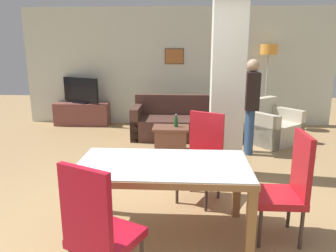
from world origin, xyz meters
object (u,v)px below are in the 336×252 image
at_px(sofa, 180,123).
at_px(coffee_table, 171,138).
at_px(armchair, 270,127).
at_px(dining_chair_far_right, 202,155).
at_px(standing_person, 251,100).
at_px(dining_chair_near_left, 98,228).
at_px(tv_stand, 82,114).
at_px(bottle, 176,122).
at_px(dining_table, 163,178).
at_px(tv_screen, 81,91).
at_px(floor_lamp, 268,57).
at_px(dining_chair_head_right, 288,184).

height_order(sofa, coffee_table, sofa).
bearing_deg(coffee_table, armchair, 19.85).
xyz_separation_m(dining_chair_far_right, sofa, (-0.32, 2.78, -0.28)).
bearing_deg(standing_person, dining_chair_near_left, 155.49).
relative_size(tv_stand, standing_person, 0.78).
height_order(sofa, armchair, sofa).
bearing_deg(standing_person, bottle, 89.22).
bearing_deg(dining_table, sofa, 88.46).
xyz_separation_m(bottle, tv_screen, (-2.29, 1.83, 0.28)).
xyz_separation_m(coffee_table, tv_screen, (-2.20, 1.84, 0.59)).
xyz_separation_m(tv_stand, floor_lamp, (4.25, -0.06, 1.33)).
distance_m(dining_chair_near_left, standing_person, 3.90).
bearing_deg(dining_chair_near_left, tv_screen, 134.81).
relative_size(armchair, floor_lamp, 0.67).
relative_size(dining_chair_near_left, floor_lamp, 0.57).
height_order(tv_screen, floor_lamp, floor_lamp).
bearing_deg(dining_chair_head_right, tv_screen, 37.40).
relative_size(coffee_table, standing_person, 0.39).
xyz_separation_m(dining_chair_head_right, armchair, (0.66, 3.36, -0.28)).
height_order(dining_chair_far_right, floor_lamp, floor_lamp).
height_order(dining_chair_near_left, bottle, dining_chair_near_left).
bearing_deg(tv_stand, dining_chair_head_right, -52.60).
height_order(dining_chair_head_right, coffee_table, dining_chair_head_right).
relative_size(sofa, standing_person, 1.18).
bearing_deg(dining_chair_head_right, sofa, 17.06).
height_order(dining_chair_far_right, tv_stand, dining_chair_far_right).
height_order(dining_chair_near_left, coffee_table, dining_chair_near_left).
xyz_separation_m(dining_table, dining_chair_far_right, (0.42, 0.82, -0.04)).
distance_m(armchair, coffee_table, 2.03).
xyz_separation_m(dining_chair_near_left, tv_stand, (-1.83, 5.36, -0.30)).
relative_size(armchair, tv_stand, 0.99).
bearing_deg(bottle, armchair, 20.37).
height_order(dining_chair_far_right, tv_screen, tv_screen).
bearing_deg(dining_chair_near_left, dining_chair_head_right, 53.82).
distance_m(dining_chair_head_right, sofa, 3.78).
relative_size(dining_chair_near_left, bottle, 4.72).
bearing_deg(standing_person, dining_chair_head_right, 179.48).
relative_size(dining_chair_head_right, tv_stand, 0.85).
bearing_deg(dining_table, coffee_table, 91.06).
distance_m(dining_chair_far_right, tv_stand, 4.56).
height_order(coffee_table, tv_stand, tv_stand).
distance_m(dining_chair_far_right, standing_person, 2.05).
height_order(armchair, bottle, armchair).
distance_m(dining_chair_head_right, floor_lamp, 4.64).
distance_m(bottle, tv_screen, 2.94).
relative_size(dining_chair_head_right, coffee_table, 1.68).
bearing_deg(bottle, dining_chair_head_right, -66.59).
height_order(tv_stand, standing_person, standing_person).
bearing_deg(bottle, floor_lamp, 42.08).
relative_size(dining_chair_far_right, dining_chair_near_left, 1.00).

